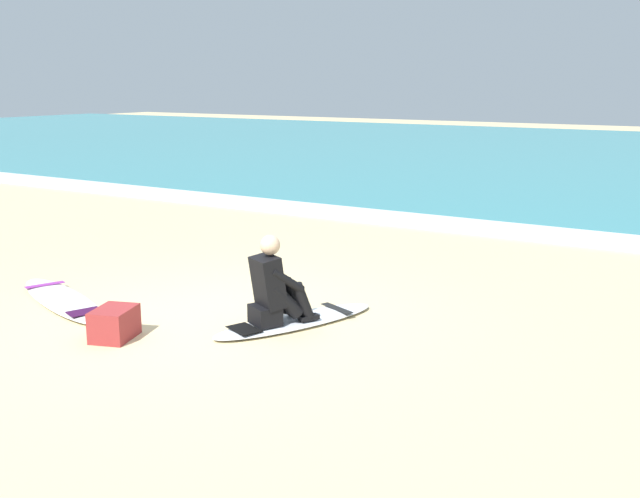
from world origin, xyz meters
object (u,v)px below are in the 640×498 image
Objects in this scene: surfboard_spare_near at (63,300)px; beach_bag at (114,324)px; surfboard_main at (295,321)px; surfer_seated at (275,289)px.

beach_bag is (1.49, -0.58, 0.12)m from surfboard_spare_near.
surfboard_spare_near is at bearing -164.55° from surfboard_main.
surfer_seated is at bearing 42.21° from beach_bag.
surfer_seated reaches higher than surfboard_spare_near.
surfboard_main is 2.18× the size of surfer_seated.
surfboard_main is at bearing 15.45° from surfboard_spare_near.
surfer_seated is 1.67m from beach_bag.
surfboard_spare_near is 1.60m from beach_bag.
surfer_seated is at bearing 10.95° from surfboard_spare_near.
surfboard_main is at bearing 70.25° from surfer_seated.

